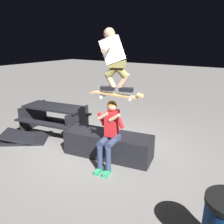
{
  "coord_description": "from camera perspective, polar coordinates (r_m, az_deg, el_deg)",
  "views": [
    {
      "loc": [
        -2.88,
        3.99,
        2.51
      ],
      "look_at": [
        -0.48,
        0.41,
        1.14
      ],
      "focal_mm": 36.32,
      "sensor_mm": 36.0,
      "label": 1
    }
  ],
  "objects": [
    {
      "name": "ground_plane",
      "position": [
        5.52,
        -1.78,
        -9.46
      ],
      "size": [
        40.0,
        40.0,
        0.0
      ],
      "primitive_type": "plane",
      "color": "slate"
    },
    {
      "name": "ledge_box_main",
      "position": [
        5.14,
        -0.92,
        -8.21
      ],
      "size": [
        2.04,
        0.98,
        0.54
      ],
      "primitive_type": "cube",
      "rotation": [
        0.0,
        0.0,
        0.19
      ],
      "color": "black",
      "rests_on": "ground"
    },
    {
      "name": "person_sitting_on_ledge",
      "position": [
        4.54,
        -0.55,
        -4.78
      ],
      "size": [
        0.6,
        0.78,
        1.38
      ],
      "color": "#2D3856",
      "rests_on": "ground"
    },
    {
      "name": "skateboard",
      "position": [
        4.26,
        1.16,
        4.33
      ],
      "size": [
        1.03,
        0.48,
        0.13
      ],
      "color": "#AD8451"
    },
    {
      "name": "skater_airborne",
      "position": [
        4.17,
        0.45,
        13.61
      ],
      "size": [
        0.64,
        0.87,
        1.12
      ],
      "color": "black"
    },
    {
      "name": "kicker_ramp",
      "position": [
        6.4,
        -21.13,
        -6.23
      ],
      "size": [
        1.33,
        1.25,
        0.32
      ],
      "color": "black",
      "rests_on": "ground"
    },
    {
      "name": "picnic_table_back",
      "position": [
        6.65,
        -14.31,
        -0.58
      ],
      "size": [
        1.92,
        1.63,
        0.75
      ],
      "color": "black",
      "rests_on": "ground"
    }
  ]
}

